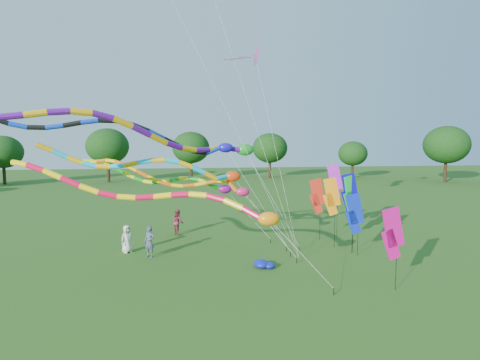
{
  "coord_description": "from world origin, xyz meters",
  "views": [
    {
      "loc": [
        -3.84,
        -17.36,
        6.96
      ],
      "look_at": [
        -0.91,
        3.58,
        4.8
      ],
      "focal_mm": 30.0,
      "sensor_mm": 36.0,
      "label": 1
    }
  ],
  "objects": [
    {
      "name": "tube_kite_red",
      "position": [
        -4.63,
        2.17,
        4.13
      ],
      "size": [
        15.07,
        5.4,
        6.5
      ],
      "rotation": [
        0.0,
        0.0,
        -0.37
      ],
      "color": "black",
      "rests_on": "ground"
    },
    {
      "name": "tube_kite_purple",
      "position": [
        -4.65,
        2.7,
        7.04
      ],
      "size": [
        14.97,
        6.5,
        8.88
      ],
      "rotation": [
        0.0,
        0.0,
        0.42
      ],
      "color": "black",
      "rests_on": "ground"
    },
    {
      "name": "banner_pole_orange",
      "position": [
        5.46,
        6.92,
        3.3
      ],
      "size": [
        1.13,
        0.43,
        4.56
      ],
      "rotation": [
        0.0,
        0.0,
        -0.31
      ],
      "color": "black",
      "rests_on": "ground"
    },
    {
      "name": "banner_pole_magenta_a",
      "position": [
        5.52,
        -0.6,
        2.67
      ],
      "size": [
        1.16,
        0.11,
        3.93
      ],
      "rotation": [
        0.0,
        0.0,
        0.02
      ],
      "color": "black",
      "rests_on": "ground"
    },
    {
      "name": "tube_kite_green",
      "position": [
        -4.52,
        9.94,
        4.2
      ],
      "size": [
        12.32,
        2.97,
        6.13
      ],
      "rotation": [
        0.0,
        0.0,
        -0.22
      ],
      "color": "black",
      "rests_on": "ground"
    },
    {
      "name": "banner_pole_blue_a",
      "position": [
        6.18,
        5.02,
        2.54
      ],
      "size": [
        1.15,
        0.3,
        3.79
      ],
      "rotation": [
        0.0,
        0.0,
        -0.19
      ],
      "color": "black",
      "rests_on": "ground"
    },
    {
      "name": "banner_pole_blue_b",
      "position": [
        6.07,
        5.55,
        3.69
      ],
      "size": [
        1.16,
        0.13,
        4.96
      ],
      "rotation": [
        0.0,
        0.0,
        -0.05
      ],
      "color": "black",
      "rests_on": "ground"
    },
    {
      "name": "tree_ring",
      "position": [
        -0.21,
        -0.96,
        5.3
      ],
      "size": [
        119.97,
        116.73,
        9.72
      ],
      "color": "#382314",
      "rests_on": "ground"
    },
    {
      "name": "tube_kite_cyan",
      "position": [
        -4.72,
        5.28,
        5.35
      ],
      "size": [
        13.61,
        1.86,
        7.24
      ],
      "rotation": [
        0.0,
        0.0,
        0.16
      ],
      "color": "black",
      "rests_on": "ground"
    },
    {
      "name": "banner_pole_red",
      "position": [
        5.18,
        8.92,
        3.04
      ],
      "size": [
        1.16,
        0.11,
        4.3
      ],
      "rotation": [
        0.0,
        0.0,
        -0.02
      ],
      "color": "black",
      "rests_on": "ground"
    },
    {
      "name": "person_b",
      "position": [
        -5.94,
        6.28,
        0.93
      ],
      "size": [
        0.81,
        0.74,
        1.86
      ],
      "primitive_type": "imported",
      "rotation": [
        0.0,
        0.0,
        -0.57
      ],
      "color": "#454D60",
      "rests_on": "ground"
    },
    {
      "name": "tube_kite_blue",
      "position": [
        -5.61,
        3.23,
        7.06
      ],
      "size": [
        14.61,
        3.16,
        8.55
      ],
      "rotation": [
        0.0,
        0.0,
        0.24
      ],
      "color": "black",
      "rests_on": "ground"
    },
    {
      "name": "person_a",
      "position": [
        -7.39,
        7.5,
        0.85
      ],
      "size": [
        0.99,
        0.95,
        1.7
      ],
      "primitive_type": "imported",
      "rotation": [
        0.0,
        0.0,
        0.69
      ],
      "color": "silver",
      "rests_on": "ground"
    },
    {
      "name": "person_c",
      "position": [
        -4.36,
        11.84,
        0.93
      ],
      "size": [
        1.02,
        1.12,
        1.86
      ],
      "primitive_type": "imported",
      "rotation": [
        0.0,
        0.0,
        2.01
      ],
      "color": "maroon",
      "rests_on": "ground"
    },
    {
      "name": "blue_nylon_heap",
      "position": [
        0.45,
        3.32,
        0.2
      ],
      "size": [
        1.21,
        1.27,
        0.44
      ],
      "color": "#0D1BB1",
      "rests_on": "ground"
    },
    {
      "name": "ground",
      "position": [
        0.0,
        0.0,
        0.0
      ],
      "size": [
        160.0,
        160.0,
        0.0
      ],
      "primitive_type": "plane",
      "color": "#255316",
      "rests_on": "ground"
    },
    {
      "name": "tube_kite_orange",
      "position": [
        -3.91,
        6.76,
        4.52
      ],
      "size": [
        12.0,
        5.15,
        6.28
      ],
      "rotation": [
        0.0,
        0.0,
        -0.42
      ],
      "color": "black",
      "rests_on": "ground"
    },
    {
      "name": "banner_pole_green",
      "position": [
        6.16,
        5.55,
        3.58
      ],
      "size": [
        1.13,
        0.43,
        4.85
      ],
      "rotation": [
        0.0,
        0.0,
        0.31
      ],
      "color": "black",
      "rests_on": "ground"
    },
    {
      "name": "banner_pole_violet",
      "position": [
        6.67,
        9.58,
        3.98
      ],
      "size": [
        1.1,
        0.52,
        5.25
      ],
      "rotation": [
        0.0,
        0.0,
        -0.4
      ],
      "color": "black",
      "rests_on": "ground"
    },
    {
      "name": "delta_kite_high_c",
      "position": [
        1.2,
        11.07,
        12.84
      ],
      "size": [
        3.56,
        7.89,
        14.46
      ],
      "rotation": [
        0.0,
        0.0,
        0.04
      ],
      "color": "black",
      "rests_on": "ground"
    }
  ]
}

